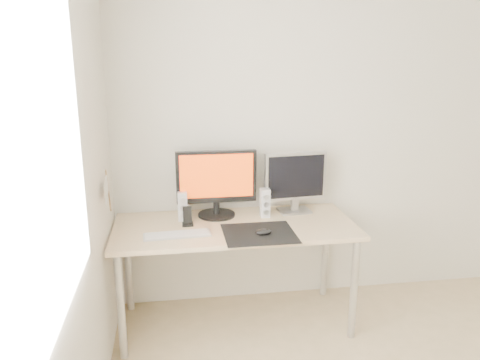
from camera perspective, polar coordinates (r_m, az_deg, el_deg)
wall_back at (r=3.58m, az=13.48°, el=5.40°), size 3.50×0.00×3.50m
wall_left at (r=1.67m, az=-22.48°, el=-6.14°), size 0.00×3.50×3.50m
window_pane at (r=1.60m, az=-22.95°, el=2.24°), size 0.00×1.30×1.30m
mousepad at (r=2.97m, az=2.36°, el=-6.52°), size 0.45×0.40×0.00m
mouse at (r=2.94m, az=2.86°, el=-6.35°), size 0.10×0.06×0.04m
desk at (r=3.15m, az=-0.61°, el=-6.77°), size 1.60×0.70×0.73m
main_monitor at (r=3.21m, az=-2.89°, el=-0.14°), size 0.55×0.26×0.47m
second_monitor at (r=3.32m, az=6.75°, el=0.08°), size 0.45×0.18×0.43m
speaker_left at (r=3.20m, az=-7.02°, el=-3.18°), size 0.06×0.08×0.20m
speaker_right at (r=3.25m, az=3.07°, el=-2.80°), size 0.06×0.08×0.20m
keyboard at (r=2.96m, az=-7.64°, el=-6.61°), size 0.43×0.15×0.02m
phone_dock at (r=3.11m, az=-6.41°, el=-4.83°), size 0.07×0.06×0.13m
pennant at (r=2.89m, az=-15.91°, el=-1.12°), size 0.01×0.23×0.29m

